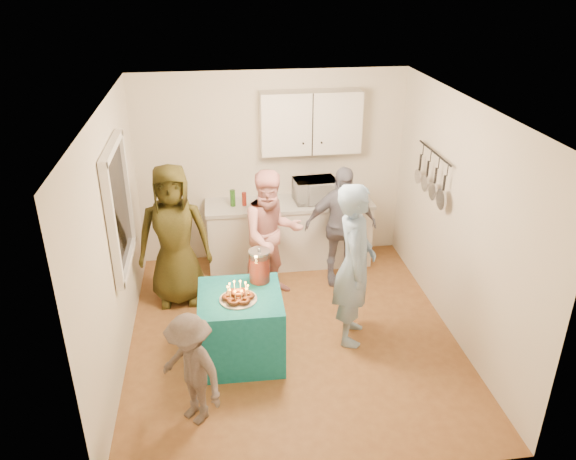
{
  "coord_description": "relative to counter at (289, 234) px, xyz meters",
  "views": [
    {
      "loc": [
        -0.76,
        -5.17,
        3.81
      ],
      "look_at": [
        0.0,
        0.35,
        1.15
      ],
      "focal_mm": 35.0,
      "sensor_mm": 36.0,
      "label": 1
    }
  ],
  "objects": [
    {
      "name": "left_wall",
      "position": [
        -2.0,
        -1.7,
        0.87
      ],
      "size": [
        4.0,
        4.0,
        0.0
      ],
      "primitive_type": "plane",
      "color": "silver",
      "rests_on": "floor"
    },
    {
      "name": "upper_cabinet",
      "position": [
        0.3,
        0.15,
        1.52
      ],
      "size": [
        1.3,
        0.3,
        0.8
      ],
      "primitive_type": "cube",
      "color": "white",
      "rests_on": "back_wall"
    },
    {
      "name": "microwave",
      "position": [
        0.35,
        0.0,
        0.63
      ],
      "size": [
        0.58,
        0.42,
        0.31
      ],
      "primitive_type": "imported",
      "rotation": [
        0.0,
        0.0,
        0.08
      ],
      "color": "white",
      "rests_on": "countertop"
    },
    {
      "name": "countertop",
      "position": [
        0.0,
        -0.0,
        0.46
      ],
      "size": [
        2.24,
        0.62,
        0.05
      ],
      "primitive_type": "cube",
      "color": "beige",
      "rests_on": "counter"
    },
    {
      "name": "woman_back_left",
      "position": [
        -1.49,
        -0.77,
        0.45
      ],
      "size": [
        0.87,
        0.57,
        1.77
      ],
      "primitive_type": "imported",
      "rotation": [
        0.0,
        0.0,
        0.01
      ],
      "color": "brown",
      "rests_on": "floor"
    },
    {
      "name": "back_wall",
      "position": [
        -0.2,
        0.3,
        0.87
      ],
      "size": [
        3.6,
        3.6,
        0.0
      ],
      "primitive_type": "plane",
      "color": "silver",
      "rests_on": "floor"
    },
    {
      "name": "woman_back_right",
      "position": [
        0.58,
        -0.57,
        0.36
      ],
      "size": [
        0.93,
        0.39,
        1.58
      ],
      "primitive_type": "imported",
      "rotation": [
        0.0,
        0.0,
        -0.01
      ],
      "color": "black",
      "rests_on": "floor"
    },
    {
      "name": "man_birthday",
      "position": [
        0.45,
        -1.81,
        0.49
      ],
      "size": [
        0.59,
        0.76,
        1.83
      ],
      "primitive_type": "imported",
      "rotation": [
        0.0,
        0.0,
        1.32
      ],
      "color": "#87A5C5",
      "rests_on": "floor"
    },
    {
      "name": "right_wall",
      "position": [
        1.6,
        -1.7,
        0.87
      ],
      "size": [
        4.0,
        4.0,
        0.0
      ],
      "primitive_type": "plane",
      "color": "silver",
      "rests_on": "floor"
    },
    {
      "name": "woman_back_center",
      "position": [
        -0.32,
        -0.77,
        0.39
      ],
      "size": [
        0.91,
        0.77,
        1.64
      ],
      "primitive_type": "imported",
      "rotation": [
        0.0,
        0.0,
        0.2
      ],
      "color": "#E67880",
      "rests_on": "floor"
    },
    {
      "name": "child_near_left",
      "position": [
        -1.27,
        -2.85,
        0.13
      ],
      "size": [
        0.79,
        0.81,
        1.11
      ],
      "primitive_type": "imported",
      "rotation": [
        0.0,
        0.0,
        -0.82
      ],
      "color": "#4E433F",
      "rests_on": "floor"
    },
    {
      "name": "window_night",
      "position": [
        -1.97,
        -1.4,
        1.12
      ],
      "size": [
        0.04,
        1.0,
        1.2
      ],
      "primitive_type": "cube",
      "color": "black",
      "rests_on": "left_wall"
    },
    {
      "name": "donut_cake",
      "position": [
        -0.8,
        -2.08,
        0.42
      ],
      "size": [
        0.38,
        0.38,
        0.18
      ],
      "primitive_type": null,
      "color": "#381C0C",
      "rests_on": "party_table"
    },
    {
      "name": "ceiling",
      "position": [
        -0.2,
        -1.7,
        2.17
      ],
      "size": [
        4.0,
        4.0,
        0.0
      ],
      "primitive_type": "plane",
      "color": "white",
      "rests_on": "floor"
    },
    {
      "name": "party_table",
      "position": [
        -0.78,
        -2.0,
        -0.05
      ],
      "size": [
        0.86,
        0.86,
        0.76
      ],
      "primitive_type": "cube",
      "rotation": [
        0.0,
        0.0,
        -0.01
      ],
      "color": "#12737D",
      "rests_on": "floor"
    },
    {
      "name": "pot_rack",
      "position": [
        1.52,
        -1.0,
        1.17
      ],
      "size": [
        0.12,
        1.0,
        0.6
      ],
      "primitive_type": "cube",
      "color": "black",
      "rests_on": "right_wall"
    },
    {
      "name": "counter",
      "position": [
        0.0,
        0.0,
        0.0
      ],
      "size": [
        2.2,
        0.58,
        0.86
      ],
      "primitive_type": "cube",
      "color": "white",
      "rests_on": "floor"
    },
    {
      "name": "floor",
      "position": [
        -0.2,
        -1.7,
        -0.43
      ],
      "size": [
        4.0,
        4.0,
        0.0
      ],
      "primitive_type": "plane",
      "color": "brown",
      "rests_on": "ground"
    },
    {
      "name": "punch_jar",
      "position": [
        -0.55,
        -1.74,
        0.5
      ],
      "size": [
        0.22,
        0.22,
        0.34
      ],
      "primitive_type": "cylinder",
      "color": "red",
      "rests_on": "party_table"
    }
  ]
}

